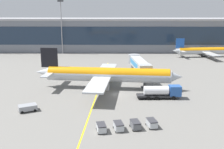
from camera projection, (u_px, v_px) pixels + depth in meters
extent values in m
plane|color=slate|center=(116.00, 94.00, 69.98)|extent=(700.00, 700.00, 0.00)
cube|color=yellow|center=(98.00, 92.00, 71.98)|extent=(3.78, 79.94, 0.01)
cube|color=slate|center=(133.00, 35.00, 143.27)|extent=(175.61, 21.75, 15.90)
cube|color=#1E2D42|center=(134.00, 36.00, 132.46)|extent=(170.34, 0.16, 8.90)
cube|color=#99999E|center=(133.00, 19.00, 141.27)|extent=(179.12, 22.19, 1.00)
cylinder|color=#B2B7BC|center=(108.00, 75.00, 74.30)|extent=(34.34, 6.93, 3.66)
cylinder|color=orange|center=(108.00, 74.00, 74.22)|extent=(33.65, 6.72, 3.52)
cone|color=#B2B7BC|center=(176.00, 77.00, 72.39)|extent=(3.98, 3.82, 3.48)
cone|color=#B2B7BC|center=(43.00, 72.00, 76.14)|extent=(4.67, 3.52, 3.11)
cube|color=black|center=(49.00, 58.00, 74.94)|extent=(4.77, 0.82, 5.49)
cube|color=#B2B7BC|center=(56.00, 69.00, 79.38)|extent=(2.55, 6.03, 0.24)
cube|color=#B2B7BC|center=(47.00, 75.00, 72.30)|extent=(2.55, 6.03, 0.24)
cube|color=#B2B7BC|center=(107.00, 69.00, 83.21)|extent=(6.16, 14.74, 0.40)
cube|color=#B2B7BC|center=(98.00, 85.00, 65.82)|extent=(6.16, 14.74, 0.40)
cylinder|color=#939399|center=(109.00, 75.00, 80.93)|extent=(3.00, 2.28, 2.01)
cylinder|color=#939399|center=(103.00, 87.00, 68.52)|extent=(3.00, 2.28, 2.01)
cylinder|color=black|center=(153.00, 88.00, 73.81)|extent=(1.03, 0.49, 1.00)
cylinder|color=slate|center=(153.00, 84.00, 73.57)|extent=(0.20, 0.20, 2.02)
cylinder|color=black|center=(102.00, 85.00, 76.90)|extent=(1.03, 0.49, 1.00)
cylinder|color=slate|center=(102.00, 81.00, 76.66)|extent=(0.20, 0.20, 2.02)
cylinder|color=black|center=(100.00, 88.00, 73.71)|extent=(1.03, 0.49, 1.00)
cylinder|color=slate|center=(100.00, 85.00, 73.47)|extent=(0.20, 0.20, 2.02)
cube|color=#B2B7BC|center=(139.00, 64.00, 82.89)|extent=(4.82, 16.99, 2.80)
cube|color=#2D84C6|center=(139.00, 64.00, 82.90)|extent=(4.65, 14.33, 1.54)
cube|color=#9EA3A8|center=(145.00, 70.00, 74.79)|extent=(3.93, 3.58, 2.94)
cylinder|color=#4C4C51|center=(145.00, 81.00, 75.57)|extent=(0.70, 0.70, 3.76)
cube|color=#262628|center=(144.00, 87.00, 75.98)|extent=(1.99, 1.99, 0.30)
cylinder|color=gray|center=(134.00, 59.00, 90.99)|extent=(3.90, 3.90, 3.08)
cylinder|color=gray|center=(134.00, 68.00, 91.77)|extent=(1.80, 1.80, 3.76)
cube|color=#232326|center=(157.00, 96.00, 66.58)|extent=(10.07, 2.79, 0.50)
cube|color=#26519E|center=(175.00, 91.00, 66.36)|extent=(2.87, 2.58, 2.50)
cube|color=black|center=(180.00, 89.00, 66.27)|extent=(0.23, 2.30, 1.12)
cylinder|color=silver|center=(156.00, 90.00, 66.26)|extent=(6.06, 2.38, 2.20)
cylinder|color=black|center=(171.00, 95.00, 67.86)|extent=(1.01, 0.38, 1.00)
cylinder|color=black|center=(174.00, 98.00, 65.56)|extent=(1.01, 0.38, 1.00)
cylinder|color=black|center=(155.00, 95.00, 67.79)|extent=(1.01, 0.38, 1.00)
cylinder|color=black|center=(157.00, 98.00, 65.48)|extent=(1.01, 0.38, 1.00)
cylinder|color=black|center=(147.00, 95.00, 67.75)|extent=(1.01, 0.38, 1.00)
cylinder|color=black|center=(148.00, 98.00, 65.45)|extent=(1.01, 0.38, 1.00)
cube|color=gray|center=(28.00, 107.00, 58.35)|extent=(4.43, 3.75, 1.10)
cube|color=black|center=(23.00, 107.00, 57.90)|extent=(2.11, 2.45, 0.33)
cylinder|color=black|center=(22.00, 112.00, 57.01)|extent=(0.65, 0.49, 0.60)
cylinder|color=black|center=(21.00, 109.00, 58.82)|extent=(0.65, 0.49, 0.60)
cylinder|color=black|center=(35.00, 110.00, 58.14)|extent=(0.65, 0.49, 0.60)
cylinder|color=black|center=(33.00, 107.00, 59.95)|extent=(0.65, 0.49, 0.60)
cube|color=#B2B7BC|center=(101.00, 128.00, 48.53)|extent=(2.02, 2.86, 1.10)
cube|color=#333338|center=(101.00, 124.00, 48.36)|extent=(2.06, 2.92, 0.10)
cylinder|color=black|center=(96.00, 129.00, 49.50)|extent=(0.19, 0.38, 0.36)
cylinder|color=black|center=(104.00, 128.00, 49.79)|extent=(0.19, 0.38, 0.36)
cylinder|color=black|center=(98.00, 134.00, 47.52)|extent=(0.19, 0.38, 0.36)
cylinder|color=black|center=(106.00, 133.00, 47.82)|extent=(0.19, 0.38, 0.36)
cube|color=#B2B7BC|center=(119.00, 126.00, 49.16)|extent=(2.02, 2.86, 1.10)
cube|color=#333338|center=(119.00, 123.00, 48.99)|extent=(2.06, 2.92, 0.10)
cylinder|color=black|center=(113.00, 127.00, 50.13)|extent=(0.19, 0.38, 0.36)
cylinder|color=black|center=(121.00, 126.00, 50.43)|extent=(0.19, 0.38, 0.36)
cylinder|color=black|center=(116.00, 132.00, 48.15)|extent=(0.19, 0.38, 0.36)
cylinder|color=black|center=(124.00, 131.00, 48.45)|extent=(0.19, 0.38, 0.36)
cube|color=#595B60|center=(135.00, 125.00, 49.79)|extent=(2.02, 2.86, 1.10)
cube|color=#333338|center=(135.00, 121.00, 49.63)|extent=(2.06, 2.92, 0.10)
cylinder|color=black|center=(130.00, 126.00, 50.76)|extent=(0.19, 0.38, 0.36)
cylinder|color=black|center=(137.00, 125.00, 51.06)|extent=(0.19, 0.38, 0.36)
cylinder|color=black|center=(133.00, 130.00, 48.79)|extent=(0.19, 0.38, 0.36)
cylinder|color=black|center=(141.00, 130.00, 49.08)|extent=(0.19, 0.38, 0.36)
cube|color=#B2B7BC|center=(152.00, 123.00, 50.43)|extent=(2.02, 2.86, 1.10)
cube|color=#333338|center=(152.00, 120.00, 50.26)|extent=(2.06, 2.92, 0.10)
cylinder|color=black|center=(146.00, 124.00, 51.40)|extent=(0.19, 0.38, 0.36)
cylinder|color=black|center=(153.00, 124.00, 51.70)|extent=(0.19, 0.38, 0.36)
cylinder|color=black|center=(150.00, 129.00, 49.42)|extent=(0.19, 0.38, 0.36)
cylinder|color=black|center=(157.00, 128.00, 49.72)|extent=(0.19, 0.38, 0.36)
cylinder|color=#B2B7BC|center=(207.00, 51.00, 123.93)|extent=(26.91, 5.64, 2.96)
cylinder|color=orange|center=(207.00, 50.00, 123.87)|extent=(26.37, 5.47, 2.84)
cone|color=#B2B7BC|center=(176.00, 51.00, 122.59)|extent=(3.78, 2.86, 2.51)
cube|color=#1E51B2|center=(180.00, 43.00, 121.93)|extent=(3.85, 0.65, 4.43)
cube|color=#B2B7BC|center=(179.00, 49.00, 125.61)|extent=(1.95, 4.86, 0.18)
cube|color=#B2B7BC|center=(183.00, 51.00, 119.89)|extent=(1.95, 4.86, 0.18)
cube|color=#B2B7BC|center=(198.00, 49.00, 130.75)|extent=(4.68, 11.54, 0.30)
cube|color=#B2B7BC|center=(211.00, 54.00, 117.02)|extent=(4.68, 11.54, 0.30)
cylinder|color=#939399|center=(201.00, 52.00, 129.11)|extent=(2.43, 1.85, 1.63)
cylinder|color=#939399|center=(211.00, 56.00, 119.29)|extent=(2.43, 1.85, 1.63)
cylinder|color=black|center=(202.00, 56.00, 125.65)|extent=(0.77, 0.37, 0.74)
cylinder|color=slate|center=(202.00, 54.00, 125.50)|extent=(0.15, 0.15, 1.30)
cylinder|color=black|center=(204.00, 57.00, 123.08)|extent=(0.77, 0.37, 0.74)
cylinder|color=slate|center=(204.00, 55.00, 122.92)|extent=(0.15, 0.15, 1.30)
cylinder|color=gray|center=(62.00, 28.00, 130.92)|extent=(0.44, 0.44, 25.00)
cube|color=#333338|center=(60.00, 1.00, 127.86)|extent=(2.80, 0.50, 0.80)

